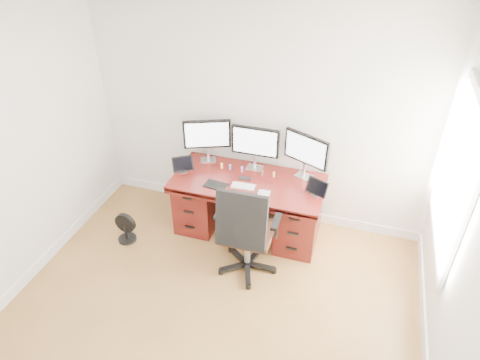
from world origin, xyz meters
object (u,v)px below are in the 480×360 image
(office_chair, at_px, (246,245))
(keyboard, at_px, (243,186))
(desk, at_px, (248,203))
(floor_fan, at_px, (125,228))
(monitor_center, at_px, (255,143))

(office_chair, xyz_separation_m, keyboard, (-0.19, 0.49, 0.38))
(desk, relative_size, keyboard, 6.55)
(desk, xyz_separation_m, floor_fan, (-1.32, -0.61, -0.22))
(monitor_center, bearing_deg, floor_fan, -147.35)
(office_chair, relative_size, keyboard, 4.42)
(floor_fan, xyz_separation_m, monitor_center, (1.32, 0.85, 0.91))
(office_chair, height_order, keyboard, office_chair)
(desk, bearing_deg, monitor_center, 90.00)
(desk, bearing_deg, office_chair, -75.56)
(office_chair, bearing_deg, monitor_center, 99.83)
(office_chair, distance_m, floor_fan, 1.50)
(monitor_center, bearing_deg, desk, -90.02)
(office_chair, distance_m, keyboard, 0.65)
(office_chair, bearing_deg, desk, 103.55)
(office_chair, bearing_deg, floor_fan, 177.10)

